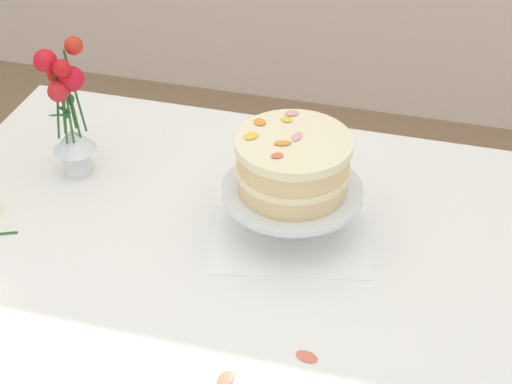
{
  "coord_description": "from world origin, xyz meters",
  "views": [
    {
      "loc": [
        0.37,
        -1.19,
        1.79
      ],
      "look_at": [
        0.04,
        0.02,
        0.86
      ],
      "focal_mm": 55.57,
      "sensor_mm": 36.0,
      "label": 1
    }
  ],
  "objects_px": {
    "cake_stand": "(292,195)",
    "flower_vase": "(69,113)",
    "dining_table": "(232,282)",
    "layer_cake": "(293,164)"
  },
  "relations": [
    {
      "from": "cake_stand",
      "to": "flower_vase",
      "type": "relative_size",
      "value": 0.89
    },
    {
      "from": "cake_stand",
      "to": "flower_vase",
      "type": "xyz_separation_m",
      "value": [
        -0.52,
        0.07,
        0.07
      ]
    },
    {
      "from": "layer_cake",
      "to": "flower_vase",
      "type": "relative_size",
      "value": 0.72
    },
    {
      "from": "dining_table",
      "to": "flower_vase",
      "type": "height_order",
      "value": "flower_vase"
    },
    {
      "from": "dining_table",
      "to": "cake_stand",
      "type": "xyz_separation_m",
      "value": [
        0.1,
        0.1,
        0.17
      ]
    },
    {
      "from": "cake_stand",
      "to": "flower_vase",
      "type": "bearing_deg",
      "value": 172.64
    },
    {
      "from": "dining_table",
      "to": "layer_cake",
      "type": "bearing_deg",
      "value": 45.93
    },
    {
      "from": "dining_table",
      "to": "layer_cake",
      "type": "xyz_separation_m",
      "value": [
        0.1,
        0.1,
        0.25
      ]
    },
    {
      "from": "cake_stand",
      "to": "dining_table",
      "type": "bearing_deg",
      "value": -134.13
    },
    {
      "from": "flower_vase",
      "to": "cake_stand",
      "type": "bearing_deg",
      "value": -7.36
    }
  ]
}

